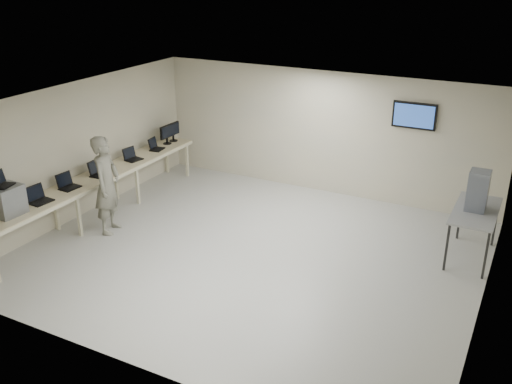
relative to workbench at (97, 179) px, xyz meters
The scene contains 14 objects.
room 3.67m from the workbench, ahead, with size 8.01×7.01×2.81m.
workbench is the anchor object (origin of this frame).
equipment_box 2.18m from the workbench, 91.67° to the right, with size 0.44×0.51×0.53m, color slate.
laptop_on_box 2.26m from the workbench, 93.02° to the right, with size 0.34×0.37×0.26m.
laptop_0 1.52m from the workbench, 91.00° to the right, with size 0.35×0.42×0.31m.
laptop_1 0.77m from the workbench, 94.52° to the right, with size 0.33×0.39×0.29m.
laptop_2 0.17m from the workbench, 111.88° to the left, with size 0.35×0.41×0.30m.
laptop_3 1.16m from the workbench, 90.51° to the left, with size 0.34×0.39×0.28m.
laptop_4 2.01m from the workbench, 90.03° to the left, with size 0.32×0.37×0.27m.
monitor_near 2.51m from the workbench, 90.26° to the left, with size 0.21×0.46×0.46m.
monitor_far 2.77m from the workbench, 90.23° to the left, with size 0.20×0.46×0.45m.
soldier 0.81m from the workbench, 33.78° to the right, with size 0.72×0.47×1.97m, color #636754.
side_table 7.38m from the workbench, 13.27° to the left, with size 0.74×1.58×0.95m.
storage_bins 7.38m from the workbench, 13.31° to the left, with size 0.34×0.38×0.72m.
Camera 1 is at (4.36, -8.24, 5.04)m, focal length 40.00 mm.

